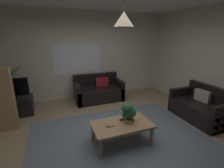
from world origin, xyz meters
name	(u,v)px	position (x,y,z in m)	size (l,w,h in m)	color
floor	(117,136)	(0.00, 0.00, -0.01)	(5.41, 5.07, 0.02)	#9E8466
rug	(121,140)	(0.00, -0.20, 0.00)	(3.51, 2.79, 0.01)	slate
wall_back	(87,56)	(0.00, 2.56, 1.38)	(5.53, 0.06, 2.77)	beige
wall_right	(220,63)	(2.73, 0.00, 1.38)	(0.06, 5.07, 2.77)	beige
window_pane	(77,59)	(-0.35, 2.53, 1.32)	(1.49, 0.01, 0.94)	white
couch_under_window	(99,92)	(0.21, 2.07, 0.28)	(1.48, 0.80, 0.82)	black
couch_right_side	(201,108)	(2.24, -0.06, 0.28)	(0.80, 1.37, 0.82)	black
coffee_table	(122,127)	(-0.02, -0.27, 0.36)	(1.13, 0.65, 0.42)	#A87F56
book_on_table_0	(110,125)	(-0.25, -0.25, 0.44)	(0.16, 0.11, 0.03)	#99663F
remote_on_table_0	(124,119)	(0.08, -0.15, 0.43)	(0.05, 0.16, 0.02)	black
remote_on_table_1	(130,120)	(0.19, -0.21, 0.43)	(0.05, 0.16, 0.02)	black
potted_plant_on_table	(128,112)	(0.12, -0.26, 0.63)	(0.27, 0.25, 0.40)	#B77051
tv_stand	(14,107)	(-2.15, 1.78, 0.25)	(0.90, 0.44, 0.50)	black
tv	(11,88)	(-2.15, 1.76, 0.76)	(0.82, 0.16, 0.51)	black
potted_palm_corner	(10,88)	(-2.26, 2.23, 0.63)	(0.82, 0.91, 1.34)	#4C4C51
pendant_lamp	(124,19)	(-0.02, -0.27, 2.28)	(0.32, 0.32, 0.61)	black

